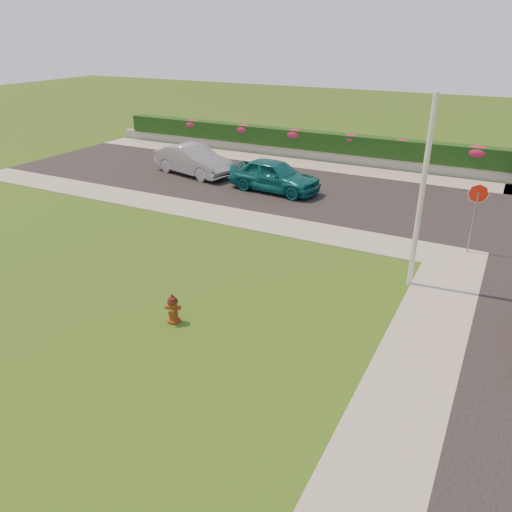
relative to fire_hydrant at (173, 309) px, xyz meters
The scene contains 19 objects.
ground 1.15m from the fire_hydrant, 124.09° to the right, with size 120.00×120.00×0.00m, color black.
street_far 14.27m from the fire_hydrant, 113.12° to the left, with size 26.00×8.00×0.04m, color black.
sidewalk_right 7.03m from the fire_hydrant, 24.26° to the right, with size 2.00×20.00×0.04m, color gray.
sidewalk_far 10.47m from the fire_hydrant, 129.12° to the left, with size 24.00×2.00×0.04m, color gray.
curb_corner 10.34m from the fire_hydrant, 51.73° to the left, with size 2.00×2.00×0.04m, color gray.
sidewalk_beyond 18.19m from the fire_hydrant, 95.04° to the left, with size 34.00×2.00×0.04m, color gray.
retaining_wall 19.68m from the fire_hydrant, 94.66° to the left, with size 34.00×0.40×0.60m, color gray.
hedge 19.79m from the fire_hydrant, 94.64° to the left, with size 32.00×0.90×1.10m, color black.
fire_hydrant is the anchor object (origin of this frame).
sedan_teal 12.63m from the fire_hydrant, 102.93° to the left, with size 1.88×4.67×1.59m, color #0B5457.
sedan_silver 15.39m from the fire_hydrant, 121.98° to the left, with size 1.69×4.85×1.60m, color #96989D.
utility_pole 7.96m from the fire_hydrant, 44.93° to the left, with size 0.16×0.16×5.92m, color silver.
stop_sign 11.20m from the fire_hydrant, 52.94° to the left, with size 0.70×0.14×2.59m.
flower_clump_a 23.35m from the fire_hydrant, 122.78° to the left, with size 1.27×0.82×0.64m, color #B21E3C.
flower_clump_b 21.44m from the fire_hydrant, 113.65° to the left, with size 1.29×0.83×0.64m, color #B21E3C.
flower_clump_c 20.25m from the fire_hydrant, 104.08° to the left, with size 1.34×0.86×0.67m, color #B21E3C.
flower_clump_d 19.68m from the fire_hydrant, 93.70° to the left, with size 1.15×0.74×0.57m, color #B21E3C.
flower_clump_e 19.72m from the fire_hydrant, 84.95° to the left, with size 1.07×0.69×0.53m, color #B21E3C.
flower_clump_f 20.46m from the fire_hydrant, 73.67° to the left, with size 1.39×0.89×0.69m, color #B21E3C.
Camera 1 is at (8.16, -8.61, 7.48)m, focal length 35.00 mm.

